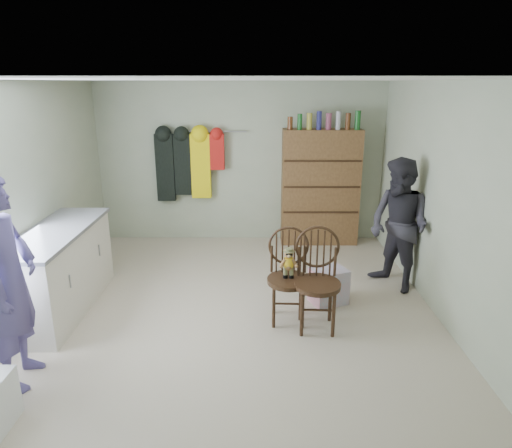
{
  "coord_description": "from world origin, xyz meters",
  "views": [
    {
      "loc": [
        0.26,
        -4.7,
        2.47
      ],
      "look_at": [
        0.25,
        0.2,
        0.95
      ],
      "focal_mm": 32.0,
      "sensor_mm": 36.0,
      "label": 1
    }
  ],
  "objects_px": {
    "counter": "(59,270)",
    "chair_front": "(288,270)",
    "dresser": "(320,187)",
    "chair_far": "(317,275)"
  },
  "relations": [
    {
      "from": "counter",
      "to": "chair_front",
      "type": "distance_m",
      "value": 2.56
    },
    {
      "from": "counter",
      "to": "chair_front",
      "type": "xyz_separation_m",
      "value": [
        2.55,
        -0.22,
        0.09
      ]
    },
    {
      "from": "counter",
      "to": "dresser",
      "type": "bearing_deg",
      "value": 35.68
    },
    {
      "from": "counter",
      "to": "chair_front",
      "type": "height_order",
      "value": "chair_front"
    },
    {
      "from": "chair_front",
      "to": "dresser",
      "type": "bearing_deg",
      "value": 77.83
    },
    {
      "from": "counter",
      "to": "dresser",
      "type": "xyz_separation_m",
      "value": [
        3.2,
        2.3,
        0.44
      ]
    },
    {
      "from": "chair_front",
      "to": "dresser",
      "type": "xyz_separation_m",
      "value": [
        0.66,
        2.52,
        0.35
      ]
    },
    {
      "from": "chair_front",
      "to": "counter",
      "type": "bearing_deg",
      "value": 177.45
    },
    {
      "from": "dresser",
      "to": "chair_front",
      "type": "bearing_deg",
      "value": -104.58
    },
    {
      "from": "chair_front",
      "to": "chair_far",
      "type": "bearing_deg",
      "value": -25.27
    }
  ]
}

